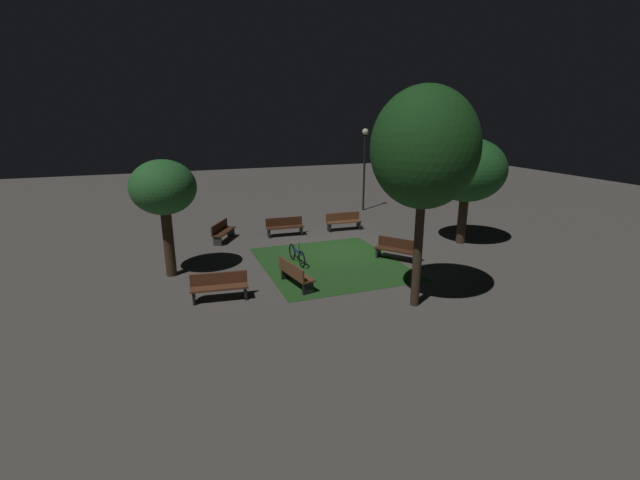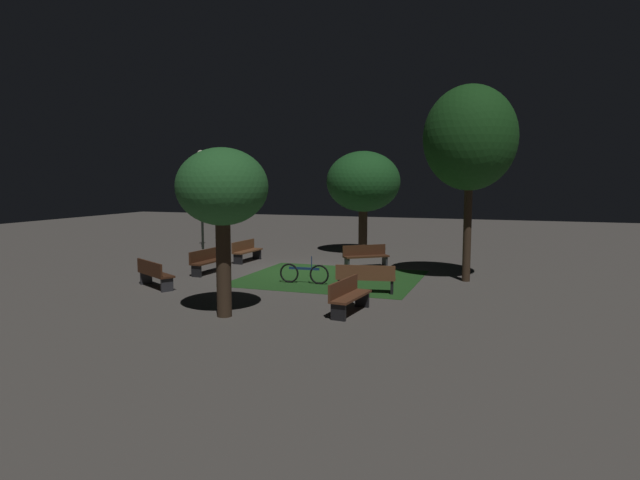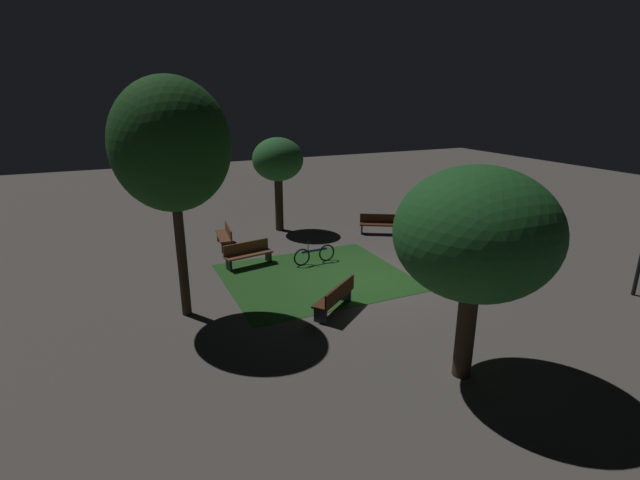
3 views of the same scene
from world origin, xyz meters
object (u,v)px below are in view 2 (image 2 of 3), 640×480
(bench_front_right, at_px, (207,261))
(bench_path_side, at_px, (348,295))
(bicycle, at_px, (304,273))
(tree_lawn_side, at_px, (363,182))
(lamp_post_near_wall, at_px, (201,183))
(tree_tall_center, at_px, (222,189))
(bench_lawn_edge, at_px, (365,255))
(bench_corner, at_px, (154,273))
(bench_front_left, at_px, (366,278))
(tree_back_left, at_px, (470,139))
(bench_by_lamp, at_px, (246,250))

(bench_front_right, height_order, bench_path_side, same)
(bench_front_right, bearing_deg, bicycle, 80.71)
(tree_lawn_side, height_order, lamp_post_near_wall, lamp_post_near_wall)
(tree_tall_center, bearing_deg, bench_lawn_edge, 170.87)
(bench_corner, height_order, tree_tall_center, tree_tall_center)
(bench_front_left, distance_m, tree_back_left, 5.96)
(bench_front_left, height_order, bench_lawn_edge, same)
(bench_by_lamp, xyz_separation_m, tree_lawn_side, (-4.16, 3.95, 2.84))
(tree_tall_center, relative_size, bicycle, 2.48)
(bench_front_right, height_order, tree_back_left, tree_back_left)
(tree_lawn_side, bearing_deg, tree_tall_center, -0.93)
(bench_front_left, height_order, bicycle, bicycle)
(bench_front_right, distance_m, bench_lawn_edge, 6.09)
(bench_front_left, distance_m, tree_lawn_side, 9.52)
(bench_front_left, bearing_deg, bench_path_side, 4.85)
(lamp_post_near_wall, bearing_deg, tree_tall_center, 33.71)
(bench_corner, height_order, bench_lawn_edge, same)
(bench_by_lamp, relative_size, tree_back_left, 0.28)
(bench_front_left, relative_size, bench_path_side, 1.01)
(bench_front_left, bearing_deg, bench_by_lamp, -125.64)
(bench_by_lamp, height_order, tree_lawn_side, tree_lawn_side)
(bench_front_right, height_order, bench_corner, same)
(bench_by_lamp, relative_size, bench_front_left, 0.98)
(tree_back_left, xyz_separation_m, lamp_post_near_wall, (-4.53, -13.06, -1.52))
(bench_by_lamp, relative_size, bench_corner, 1.01)
(bench_front_left, xyz_separation_m, tree_back_left, (-3.07, 2.72, 4.31))
(bench_by_lamp, xyz_separation_m, tree_back_left, (1.51, 9.11, 4.31))
(bench_path_side, xyz_separation_m, tree_tall_center, (1.36, -2.86, 2.72))
(tree_tall_center, bearing_deg, bench_path_side, 115.36)
(lamp_post_near_wall, bearing_deg, tree_lawn_side, 98.25)
(bench_corner, distance_m, bench_lawn_edge, 8.18)
(bench_by_lamp, relative_size, tree_tall_center, 0.43)
(bench_by_lamp, xyz_separation_m, lamp_post_near_wall, (-3.02, -3.95, 2.80))
(bicycle, bearing_deg, tree_lawn_side, -179.10)
(bicycle, bearing_deg, bench_front_right, -99.29)
(bench_front_right, bearing_deg, tree_lawn_side, 151.46)
(bicycle, bearing_deg, bench_path_side, 36.81)
(bench_by_lamp, height_order, bench_path_side, same)
(bench_lawn_edge, relative_size, tree_tall_center, 0.41)
(bench_path_side, distance_m, tree_lawn_side, 11.97)
(tree_back_left, bearing_deg, lamp_post_near_wall, -109.12)
(bench_path_side, bearing_deg, bench_front_right, -121.50)
(bench_by_lamp, bearing_deg, bench_lawn_edge, 91.69)
(tree_back_left, relative_size, lamp_post_near_wall, 1.35)
(bench_front_left, bearing_deg, tree_back_left, 138.50)
(lamp_post_near_wall, bearing_deg, bench_path_side, 46.05)
(bench_path_side, relative_size, tree_tall_center, 0.43)
(tree_back_left, relative_size, tree_tall_center, 1.55)
(bench_front_right, xyz_separation_m, bench_lawn_edge, (-3.26, 5.14, 0.00))
(tree_lawn_side, xyz_separation_m, bicycle, (7.94, 0.13, -2.98))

